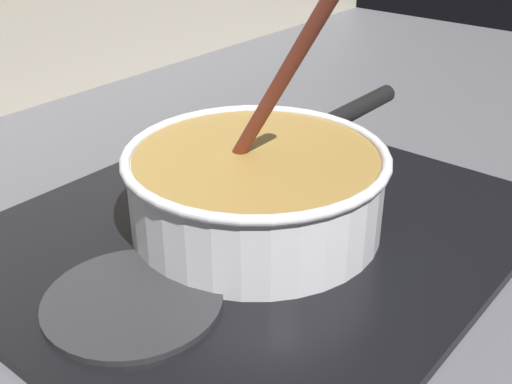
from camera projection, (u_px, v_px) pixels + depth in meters
name	position (u px, v px, depth m)	size (l,w,h in m)	color
hob_plate	(256.00, 231.00, 0.68)	(0.56, 0.48, 0.01)	black
burner_ring	(256.00, 223.00, 0.68)	(0.19, 0.19, 0.01)	#592D0C
spare_burner	(133.00, 301.00, 0.56)	(0.16, 0.16, 0.01)	#262628
cooking_pan	(257.00, 187.00, 0.66)	(0.40, 0.27, 0.27)	silver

